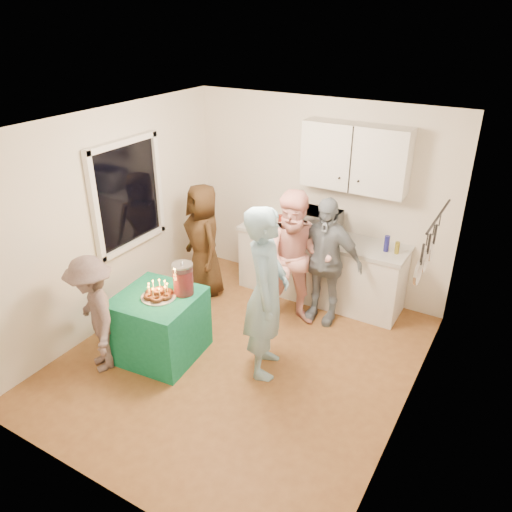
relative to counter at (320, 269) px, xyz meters
The scene contains 19 objects.
floor 1.76m from the counter, 96.71° to the right, with size 4.00×4.00×0.00m, color brown.
ceiling 2.76m from the counter, 96.71° to the right, with size 4.00×4.00×0.00m, color white.
back_wall 0.94m from the counter, 123.69° to the left, with size 3.60×3.60×0.00m, color silver.
left_wall 2.77m from the counter, 139.64° to the right, with size 4.00×4.00×0.00m, color silver.
right_wall 2.49m from the counter, 46.74° to the right, with size 4.00×4.00×0.00m, color silver.
window_night 2.66m from the counter, 144.60° to the right, with size 0.04×1.00×1.20m, color black.
counter is the anchor object (origin of this frame).
countertop 0.46m from the counter, 90.00° to the right, with size 2.24×0.62×0.05m, color beige.
upper_cabinet 1.56m from the counter, 26.57° to the left, with size 1.30×0.30×0.80m, color white.
pot_rack 2.16m from the counter, 33.34° to the right, with size 0.12×1.00×0.60m, color black.
microwave 0.65m from the counter, behind, with size 0.59×0.40×0.33m, color white.
party_table 2.30m from the counter, 116.63° to the right, with size 0.85×0.85×0.76m, color #106C46.
donut_cake 2.33m from the counter, 115.77° to the right, with size 0.38×0.38×0.18m, color #381C0C, non-canonical shape.
punch_jar 2.09m from the counter, 113.52° to the right, with size 0.22×0.22×0.34m, color #B10E18.
man_birthday 1.76m from the counter, 86.10° to the right, with size 0.69×0.45×1.89m, color #8DB8CD.
woman_back_left 1.60m from the counter, 155.49° to the right, with size 0.76×0.50×1.55m, color #583819.
woman_back_center 0.84m from the counter, 91.54° to the right, with size 0.84×0.65×1.73m, color #F78180.
woman_back_right 0.64m from the counter, 62.89° to the right, with size 0.95×0.40×1.62m, color #0F2032.
child_near_left 2.96m from the counter, 119.62° to the right, with size 0.86×0.50×1.33m, color #584746.
Camera 1 is at (2.44, -3.82, 3.55)m, focal length 35.00 mm.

